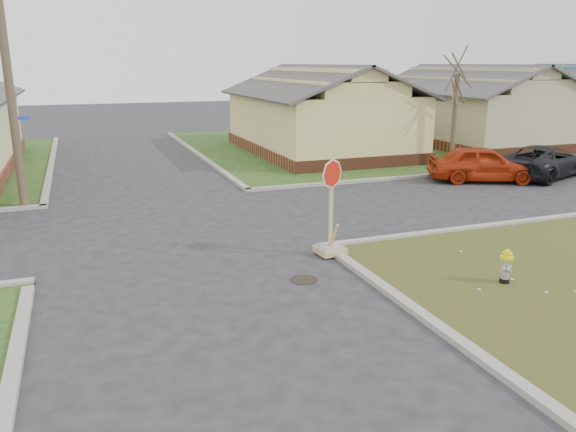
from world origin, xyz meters
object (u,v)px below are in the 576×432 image
object	(u,v)px
fire_hydrant	(506,264)
stop_sign	(330,233)
utility_pole	(7,65)
dark_pickup	(545,161)
red_sedan	(483,164)

from	to	relation	value
fire_hydrant	stop_sign	bearing A→B (deg)	110.23
stop_sign	utility_pole	bearing A→B (deg)	129.49
utility_pole	stop_sign	world-z (taller)	utility_pole
stop_sign	dark_pickup	distance (m)	14.23
fire_hydrant	dark_pickup	world-z (taller)	dark_pickup
stop_sign	red_sedan	size ratio (longest dim) A/B	0.56
utility_pole	red_sedan	xyz separation A→B (m)	(17.40, -1.87, -3.92)
utility_pole	dark_pickup	size ratio (longest dim) A/B	1.85
utility_pole	red_sedan	distance (m)	17.93
fire_hydrant	dark_pickup	size ratio (longest dim) A/B	0.16
fire_hydrant	dark_pickup	distance (m)	13.68
utility_pole	fire_hydrant	xyz separation A→B (m)	(10.45, -11.22, -4.18)
utility_pole	red_sedan	size ratio (longest dim) A/B	2.07
fire_hydrant	red_sedan	size ratio (longest dim) A/B	0.18
utility_pole	dark_pickup	xyz separation A→B (m)	(20.55, -1.99, -3.99)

